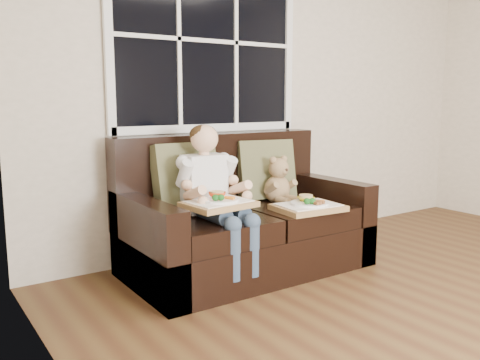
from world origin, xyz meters
TOP-DOWN VIEW (x-y plane):
  - window_back at (-0.76, 2.48)m, footprint 1.62×0.04m
  - loveseat at (-0.76, 2.02)m, footprint 1.70×0.92m
  - pillow_left at (-1.13, 2.17)m, footprint 0.47×0.22m
  - pillow_right at (-0.43, 2.17)m, footprint 0.48×0.29m
  - child at (-1.08, 1.89)m, footprint 0.41×0.60m
  - teddy_bear at (-0.43, 2.02)m, footprint 0.22×0.27m
  - tray_left at (-1.13, 1.73)m, footprint 0.45×0.36m
  - tray_right at (-0.44, 1.66)m, footprint 0.48×0.38m

SIDE VIEW (x-z plane):
  - loveseat at x=-0.76m, z-range -0.17..0.79m
  - tray_right at x=-0.44m, z-range 0.43..0.53m
  - tray_left at x=-1.13m, z-range 0.53..0.62m
  - teddy_bear at x=-0.43m, z-range 0.41..0.77m
  - child at x=-1.08m, z-range 0.20..1.12m
  - pillow_right at x=-0.43m, z-range 0.44..0.91m
  - pillow_left at x=-1.13m, z-range 0.44..0.92m
  - window_back at x=-0.76m, z-range 0.96..2.33m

